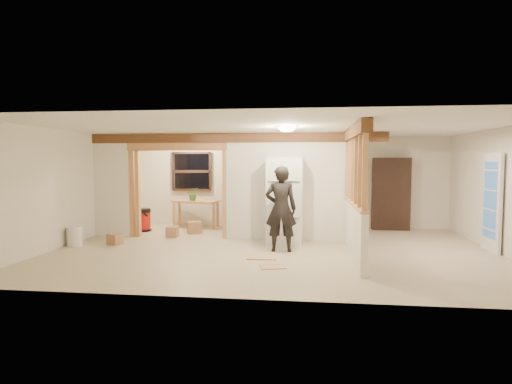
# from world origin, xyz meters

# --- Properties ---
(floor) EXTENTS (9.00, 6.50, 0.01)m
(floor) POSITION_xyz_m (0.00, 0.00, -0.01)
(floor) COLOR #BDAC8D
(floor) RESTS_ON ground
(ceiling) EXTENTS (9.00, 6.50, 0.01)m
(ceiling) POSITION_xyz_m (0.00, 0.00, 2.50)
(ceiling) COLOR white
(wall_back) EXTENTS (9.00, 0.01, 2.50)m
(wall_back) POSITION_xyz_m (0.00, 3.25, 1.25)
(wall_back) COLOR silver
(wall_back) RESTS_ON floor
(wall_front) EXTENTS (9.00, 0.01, 2.50)m
(wall_front) POSITION_xyz_m (0.00, -3.25, 1.25)
(wall_front) COLOR silver
(wall_front) RESTS_ON floor
(wall_left) EXTENTS (0.01, 6.50, 2.50)m
(wall_left) POSITION_xyz_m (-4.50, 0.00, 1.25)
(wall_left) COLOR silver
(wall_left) RESTS_ON floor
(wall_right) EXTENTS (0.01, 6.50, 2.50)m
(wall_right) POSITION_xyz_m (4.50, 0.00, 1.25)
(wall_right) COLOR silver
(wall_right) RESTS_ON floor
(partition_left_stub) EXTENTS (0.90, 0.12, 2.50)m
(partition_left_stub) POSITION_xyz_m (-4.05, 1.20, 1.25)
(partition_left_stub) COLOR white
(partition_left_stub) RESTS_ON floor
(partition_center) EXTENTS (2.80, 0.12, 2.50)m
(partition_center) POSITION_xyz_m (0.20, 1.20, 1.25)
(partition_center) COLOR white
(partition_center) RESTS_ON floor
(doorway_frame) EXTENTS (2.46, 0.14, 2.20)m
(doorway_frame) POSITION_xyz_m (-2.40, 1.20, 1.10)
(doorway_frame) COLOR tan
(doorway_frame) RESTS_ON floor
(header_beam_back) EXTENTS (7.00, 0.18, 0.22)m
(header_beam_back) POSITION_xyz_m (-1.00, 1.20, 2.38)
(header_beam_back) COLOR brown
(header_beam_back) RESTS_ON ceiling
(header_beam_right) EXTENTS (0.18, 3.30, 0.22)m
(header_beam_right) POSITION_xyz_m (1.60, -0.40, 2.38)
(header_beam_right) COLOR brown
(header_beam_right) RESTS_ON ceiling
(pony_wall) EXTENTS (0.12, 3.20, 1.00)m
(pony_wall) POSITION_xyz_m (1.60, -0.40, 0.50)
(pony_wall) COLOR white
(pony_wall) RESTS_ON floor
(stud_partition) EXTENTS (0.14, 3.20, 1.32)m
(stud_partition) POSITION_xyz_m (1.60, -0.40, 1.66)
(stud_partition) COLOR tan
(stud_partition) RESTS_ON pony_wall
(window_back) EXTENTS (1.12, 0.10, 1.10)m
(window_back) POSITION_xyz_m (-2.60, 3.17, 1.55)
(window_back) COLOR black
(window_back) RESTS_ON wall_back
(french_door) EXTENTS (0.12, 0.86, 2.00)m
(french_door) POSITION_xyz_m (4.42, 0.40, 1.00)
(french_door) COLOR white
(french_door) RESTS_ON floor
(ceiling_dome_main) EXTENTS (0.36, 0.36, 0.16)m
(ceiling_dome_main) POSITION_xyz_m (0.30, -0.50, 2.48)
(ceiling_dome_main) COLOR #FFEABF
(ceiling_dome_main) RESTS_ON ceiling
(ceiling_dome_util) EXTENTS (0.32, 0.32, 0.14)m
(ceiling_dome_util) POSITION_xyz_m (-2.50, 2.30, 2.48)
(ceiling_dome_util) COLOR #FFEABF
(ceiling_dome_util) RESTS_ON ceiling
(hanging_bulb) EXTENTS (0.07, 0.07, 0.07)m
(hanging_bulb) POSITION_xyz_m (-2.00, 1.60, 2.18)
(hanging_bulb) COLOR #FFD88C
(hanging_bulb) RESTS_ON ceiling
(refrigerator) EXTENTS (0.79, 0.76, 1.91)m
(refrigerator) POSITION_xyz_m (0.20, 0.76, 0.95)
(refrigerator) COLOR white
(refrigerator) RESTS_ON floor
(woman) EXTENTS (0.66, 0.45, 1.75)m
(woman) POSITION_xyz_m (0.17, -0.14, 0.87)
(woman) COLOR black
(woman) RESTS_ON floor
(work_table) EXTENTS (1.30, 0.82, 0.76)m
(work_table) POSITION_xyz_m (-2.35, 2.69, 0.38)
(work_table) COLOR tan
(work_table) RESTS_ON floor
(potted_plant) EXTENTS (0.38, 0.35, 0.36)m
(potted_plant) POSITION_xyz_m (-2.43, 2.69, 0.94)
(potted_plant) COLOR #316128
(potted_plant) RESTS_ON work_table
(shop_vac) EXTENTS (0.55, 0.55, 0.61)m
(shop_vac) POSITION_xyz_m (-3.60, 1.97, 0.30)
(shop_vac) COLOR #B0140F
(shop_vac) RESTS_ON floor
(bookshelf) EXTENTS (0.97, 0.32, 1.93)m
(bookshelf) POSITION_xyz_m (2.92, 3.02, 0.97)
(bookshelf) COLOR black
(bookshelf) RESTS_ON floor
(bucket) EXTENTS (0.42, 0.42, 0.41)m
(bucket) POSITION_xyz_m (-4.31, -0.12, 0.20)
(bucket) COLOR silver
(bucket) RESTS_ON floor
(box_util_a) EXTENTS (0.44, 0.42, 0.30)m
(box_util_a) POSITION_xyz_m (-2.17, 1.82, 0.15)
(box_util_a) COLOR #AC7B53
(box_util_a) RESTS_ON floor
(box_util_b) EXTENTS (0.28, 0.28, 0.25)m
(box_util_b) POSITION_xyz_m (-2.55, 1.22, 0.13)
(box_util_b) COLOR #AC7B53
(box_util_b) RESTS_ON floor
(box_front) EXTENTS (0.36, 0.33, 0.24)m
(box_front) POSITION_xyz_m (-3.51, 0.14, 0.12)
(box_front) COLOR #AC7B53
(box_front) RESTS_ON floor
(floor_panel_near) EXTENTS (0.59, 0.59, 0.02)m
(floor_panel_near) POSITION_xyz_m (-0.15, -0.72, 0.01)
(floor_panel_near) COLOR tan
(floor_panel_near) RESTS_ON floor
(floor_panel_far) EXTENTS (0.51, 0.44, 0.01)m
(floor_panel_far) POSITION_xyz_m (0.12, -1.48, 0.01)
(floor_panel_far) COLOR tan
(floor_panel_far) RESTS_ON floor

